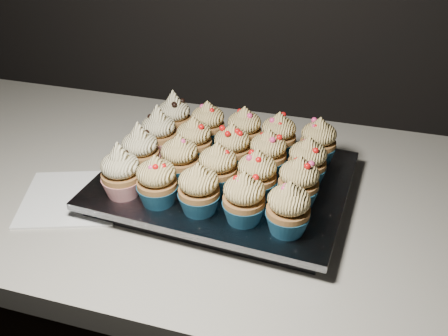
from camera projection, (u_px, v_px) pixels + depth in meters
name	position (u px, v px, depth m)	size (l,w,h in m)	color
worktop	(181.00, 187.00, 0.90)	(2.44, 0.64, 0.04)	beige
napkin	(72.00, 198.00, 0.83)	(0.16, 0.16, 0.00)	white
baking_tray	(224.00, 187.00, 0.84)	(0.37, 0.28, 0.02)	black
foil_lining	(224.00, 179.00, 0.83)	(0.40, 0.31, 0.01)	silver
cupcake_0	(121.00, 172.00, 0.77)	(0.06, 0.06, 0.10)	#AB171D
cupcake_1	(157.00, 181.00, 0.75)	(0.06, 0.06, 0.08)	navy
cupcake_2	(199.00, 189.00, 0.73)	(0.06, 0.06, 0.08)	navy
cupcake_3	(244.00, 199.00, 0.71)	(0.06, 0.06, 0.08)	navy
cupcake_4	(288.00, 209.00, 0.69)	(0.06, 0.06, 0.08)	navy
cupcake_5	(140.00, 151.00, 0.82)	(0.06, 0.06, 0.10)	#AB171D
cupcake_6	(180.00, 159.00, 0.80)	(0.06, 0.06, 0.08)	navy
cupcake_7	(218.00, 168.00, 0.78)	(0.06, 0.06, 0.08)	navy
cupcake_8	(257.00, 175.00, 0.76)	(0.06, 0.06, 0.08)	navy
cupcake_9	(299.00, 182.00, 0.75)	(0.06, 0.06, 0.08)	navy
cupcake_10	(159.00, 133.00, 0.88)	(0.06, 0.06, 0.10)	#AB171D
cupcake_11	(194.00, 141.00, 0.86)	(0.06, 0.06, 0.08)	navy
cupcake_12	(232.00, 148.00, 0.84)	(0.06, 0.06, 0.08)	navy
cupcake_13	(268.00, 154.00, 0.82)	(0.06, 0.06, 0.08)	navy
cupcake_14	(307.00, 162.00, 0.80)	(0.06, 0.06, 0.08)	navy
cupcake_15	(174.00, 117.00, 0.93)	(0.06, 0.06, 0.10)	#AB171D
cupcake_16	(208.00, 124.00, 0.91)	(0.06, 0.06, 0.08)	navy
cupcake_17	(244.00, 130.00, 0.89)	(0.06, 0.06, 0.08)	navy
cupcake_18	(278.00, 136.00, 0.87)	(0.06, 0.06, 0.08)	navy
cupcake_19	(318.00, 142.00, 0.85)	(0.06, 0.06, 0.08)	navy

